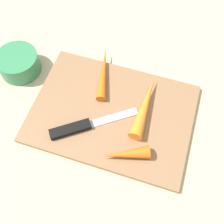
{
  "coord_description": "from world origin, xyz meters",
  "views": [
    {
      "loc": [
        -0.09,
        0.29,
        0.57
      ],
      "look_at": [
        0.0,
        0.0,
        0.01
      ],
      "focal_mm": 44.78,
      "sensor_mm": 36.0,
      "label": 1
    }
  ],
  "objects": [
    {
      "name": "small_bowl",
      "position": [
        0.26,
        -0.05,
        0.02
      ],
      "size": [
        0.1,
        0.1,
        0.05
      ],
      "primitive_type": "cylinder",
      "color": "#388C59",
      "rests_on": "ground_plane"
    },
    {
      "name": "carrot_shortest",
      "position": [
        -0.06,
        0.09,
        0.03
      ],
      "size": [
        0.1,
        0.06,
        0.03
      ],
      "primitive_type": "cone",
      "rotation": [
        0.0,
        1.57,
        0.41
      ],
      "color": "orange",
      "rests_on": "cutting_board"
    },
    {
      "name": "knife",
      "position": [
        0.06,
        0.06,
        0.02
      ],
      "size": [
        0.17,
        0.13,
        0.01
      ],
      "rotation": [
        0.0,
        0.0,
        3.77
      ],
      "color": "#B7B7BC",
      "rests_on": "cutting_board"
    },
    {
      "name": "ground_plane",
      "position": [
        0.0,
        0.0,
        0.0
      ],
      "size": [
        1.4,
        1.4,
        0.0
      ],
      "primitive_type": "plane",
      "color": "#C6B793"
    },
    {
      "name": "carrot_medium",
      "position": [
        0.05,
        -0.09,
        0.02
      ],
      "size": [
        0.06,
        0.15,
        0.02
      ],
      "primitive_type": "cone",
      "rotation": [
        0.0,
        1.57,
        4.96
      ],
      "color": "orange",
      "rests_on": "cutting_board"
    },
    {
      "name": "carrot_longest",
      "position": [
        -0.07,
        -0.03,
        0.03
      ],
      "size": [
        0.03,
        0.16,
        0.03
      ],
      "primitive_type": "cone",
      "rotation": [
        0.0,
        1.57,
        4.69
      ],
      "color": "orange",
      "rests_on": "cutting_board"
    },
    {
      "name": "cutting_board",
      "position": [
        0.0,
        0.0,
        0.01
      ],
      "size": [
        0.36,
        0.26,
        0.01
      ],
      "primitive_type": "cube",
      "color": "#99704C",
      "rests_on": "ground_plane"
    }
  ]
}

